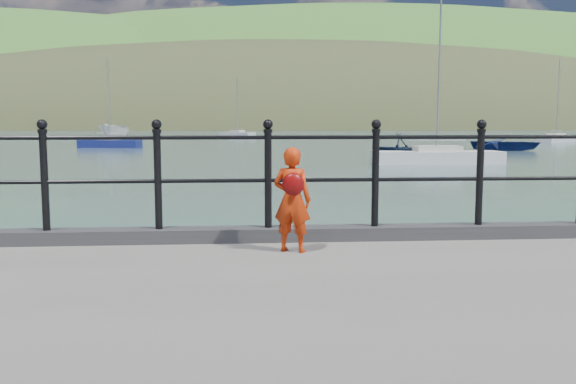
{
  "coord_description": "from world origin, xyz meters",
  "views": [
    {
      "loc": [
        0.31,
        -6.83,
        2.32
      ],
      "look_at": [
        0.82,
        -0.2,
        1.55
      ],
      "focal_mm": 38.0,
      "sensor_mm": 36.0,
      "label": 1
    }
  ],
  "objects": [
    {
      "name": "launch_navy",
      "position": [
        9.48,
        27.49,
        0.83
      ],
      "size": [
        4.16,
        4.16,
        1.66
      ],
      "primitive_type": "imported",
      "rotation": [
        0.0,
        0.0,
        0.79
      ],
      "color": "black",
      "rests_on": "ground"
    },
    {
      "name": "kerb",
      "position": [
        0.0,
        -0.15,
        1.07
      ],
      "size": [
        60.0,
        0.3,
        0.15
      ],
      "primitive_type": "cube",
      "color": "#28282B",
      "rests_on": "quay"
    },
    {
      "name": "launch_blue",
      "position": [
        21.89,
        41.53,
        0.56
      ],
      "size": [
        6.63,
        6.37,
        1.12
      ],
      "primitive_type": "imported",
      "rotation": [
        0.0,
        0.0,
        0.91
      ],
      "color": "navy",
      "rests_on": "ground"
    },
    {
      "name": "sailboat_port",
      "position": [
        -11.44,
        48.94,
        0.34
      ],
      "size": [
        5.68,
        2.82,
        7.97
      ],
      "rotation": [
        0.0,
        0.0,
        -0.21
      ],
      "color": "navy",
      "rests_on": "ground"
    },
    {
      "name": "sailboat_far",
      "position": [
        35.92,
        59.84,
        0.34
      ],
      "size": [
        6.39,
        5.78,
        9.63
      ],
      "rotation": [
        0.0,
        0.0,
        0.7
      ],
      "color": "silver",
      "rests_on": "ground"
    },
    {
      "name": "sailboat_near",
      "position": [
        11.09,
        26.08,
        0.34
      ],
      "size": [
        7.11,
        1.99,
        9.65
      ],
      "rotation": [
        0.0,
        0.0,
        0.0
      ],
      "color": "silver",
      "rests_on": "ground"
    },
    {
      "name": "far_shore",
      "position": [
        38.34,
        239.41,
        -22.57
      ],
      "size": [
        830.0,
        200.0,
        156.0
      ],
      "color": "#333A21",
      "rests_on": "ground"
    },
    {
      "name": "ground",
      "position": [
        0.0,
        0.0,
        0.0
      ],
      "size": [
        600.0,
        600.0,
        0.0
      ],
      "primitive_type": "plane",
      "color": "#2D4251",
      "rests_on": "ground"
    },
    {
      "name": "launch_white",
      "position": [
        -12.96,
        58.77,
        1.06
      ],
      "size": [
        3.06,
        5.8,
        2.13
      ],
      "primitive_type": "imported",
      "rotation": [
        0.0,
        0.0,
        -0.19
      ],
      "color": "silver",
      "rests_on": "ground"
    },
    {
      "name": "sailboat_deep",
      "position": [
        -0.32,
        89.25,
        0.34
      ],
      "size": [
        5.83,
        5.57,
        9.18
      ],
      "rotation": [
        0.0,
        0.0,
        -0.74
      ],
      "color": "silver",
      "rests_on": "ground"
    },
    {
      "name": "child",
      "position": [
        0.82,
        -0.75,
        1.54
      ],
      "size": [
        0.46,
        0.39,
        1.07
      ],
      "rotation": [
        0.0,
        0.0,
        2.75
      ],
      "color": "red",
      "rests_on": "quay"
    },
    {
      "name": "railing",
      "position": [
        0.0,
        -0.15,
        1.82
      ],
      "size": [
        18.11,
        0.11,
        1.2
      ],
      "color": "black",
      "rests_on": "kerb"
    }
  ]
}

